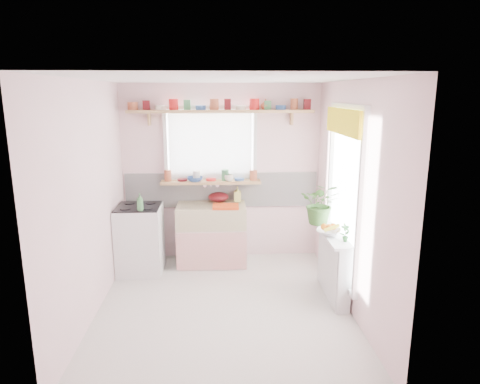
{
  "coord_description": "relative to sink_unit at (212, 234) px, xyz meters",
  "views": [
    {
      "loc": [
        -0.04,
        -4.43,
        2.36
      ],
      "look_at": [
        0.21,
        0.55,
        1.21
      ],
      "focal_mm": 32.0,
      "sensor_mm": 36.0,
      "label": 1
    }
  ],
  "objects": [
    {
      "name": "pine_shelf",
      "position": [
        0.15,
        0.18,
        1.69
      ],
      "size": [
        2.52,
        0.24,
        0.04
      ],
      "primitive_type": "cube",
      "color": "tan",
      "rests_on": "room"
    },
    {
      "name": "sill_crockery",
      "position": [
        -0.02,
        0.19,
        0.78
      ],
      "size": [
        1.35,
        0.11,
        0.12
      ],
      "color": "#A55133",
      "rests_on": "windowsill"
    },
    {
      "name": "fruit_bowl",
      "position": [
        1.36,
        -1.12,
        0.38
      ],
      "size": [
        0.36,
        0.36,
        0.07
      ],
      "primitive_type": "imported",
      "rotation": [
        0.0,
        0.0,
        -0.43
      ],
      "color": "silver",
      "rests_on": "radiator_ledge"
    },
    {
      "name": "room",
      "position": [
        0.81,
        -0.43,
        0.94
      ],
      "size": [
        3.2,
        3.2,
        3.2
      ],
      "color": "silver",
      "rests_on": "ground"
    },
    {
      "name": "colander",
      "position": [
        0.1,
        0.21,
        0.48
      ],
      "size": [
        0.38,
        0.38,
        0.13
      ],
      "primitive_type": "ellipsoid",
      "rotation": [
        0.0,
        0.0,
        -0.36
      ],
      "color": "#560E13",
      "rests_on": "sink_unit"
    },
    {
      "name": "soap_bottle_sink",
      "position": [
        0.37,
        0.21,
        0.53
      ],
      "size": [
        0.1,
        0.1,
        0.22
      ],
      "primitive_type": "imported",
      "rotation": [
        0.0,
        0.0,
        -0.03
      ],
      "color": "#D4CF5E",
      "rests_on": "sink_unit"
    },
    {
      "name": "sink_unit",
      "position": [
        0.0,
        0.0,
        0.0
      ],
      "size": [
        0.95,
        0.65,
        1.11
      ],
      "color": "white",
      "rests_on": "ground"
    },
    {
      "name": "radiator_ledge",
      "position": [
        1.45,
        -1.09,
        -0.03
      ],
      "size": [
        0.22,
        0.95,
        0.78
      ],
      "color": "white",
      "rests_on": "ground"
    },
    {
      "name": "shelf_vase",
      "position": [
        0.76,
        0.21,
        1.78
      ],
      "size": [
        0.16,
        0.16,
        0.14
      ],
      "primitive_type": "imported",
      "rotation": [
        0.0,
        0.0,
        0.18
      ],
      "color": "#AD5835",
      "rests_on": "pine_shelf"
    },
    {
      "name": "sill_cup",
      "position": [
        0.25,
        0.13,
        0.78
      ],
      "size": [
        0.14,
        0.14,
        0.09
      ],
      "primitive_type": "imported",
      "rotation": [
        0.0,
        0.0,
        0.24
      ],
      "color": "beige",
      "rests_on": "windowsill"
    },
    {
      "name": "dish_tray",
      "position": [
        0.2,
        -0.14,
        0.44
      ],
      "size": [
        0.36,
        0.27,
        0.04
      ],
      "primitive_type": "cube",
      "rotation": [
        0.0,
        0.0,
        -0.03
      ],
      "color": "#DE4213",
      "rests_on": "sink_unit"
    },
    {
      "name": "shelf_crockery",
      "position": [
        0.15,
        0.18,
        1.76
      ],
      "size": [
        2.47,
        0.11,
        0.12
      ],
      "color": "#A55133",
      "rests_on": "pine_shelf"
    },
    {
      "name": "cooker",
      "position": [
        -0.95,
        -0.24,
        0.03
      ],
      "size": [
        0.58,
        0.58,
        0.93
      ],
      "color": "white",
      "rests_on": "ground"
    },
    {
      "name": "cooker_bottle",
      "position": [
        -0.88,
        -0.46,
        0.59
      ],
      "size": [
        0.09,
        0.09,
        0.22
      ],
      "primitive_type": "imported",
      "rotation": [
        0.0,
        0.0,
        0.07
      ],
      "color": "#468C4B",
      "rests_on": "cooker"
    },
    {
      "name": "jade_plant",
      "position": [
        1.36,
        -0.69,
        0.61
      ],
      "size": [
        0.57,
        0.53,
        0.53
      ],
      "primitive_type": "imported",
      "rotation": [
        0.0,
        0.0,
        -0.29
      ],
      "color": "#386528",
      "rests_on": "radiator_ledge"
    },
    {
      "name": "windowsill",
      "position": [
        -0.0,
        0.19,
        0.71
      ],
      "size": [
        1.4,
        0.22,
        0.04
      ],
      "primitive_type": "cube",
      "color": "tan",
      "rests_on": "room"
    },
    {
      "name": "fruit",
      "position": [
        1.37,
        -1.11,
        0.44
      ],
      "size": [
        0.2,
        0.14,
        0.1
      ],
      "color": "orange",
      "rests_on": "fruit_bowl"
    },
    {
      "name": "sill_bowl",
      "position": [
        -0.22,
        0.13,
        0.76
      ],
      "size": [
        0.27,
        0.27,
        0.07
      ],
      "primitive_type": "imported",
      "rotation": [
        0.0,
        0.0,
        -0.29
      ],
      "color": "#2D4F94",
      "rests_on": "windowsill"
    },
    {
      "name": "herb_pot",
      "position": [
        1.48,
        -1.36,
        0.44
      ],
      "size": [
        0.12,
        0.1,
        0.2
      ],
      "primitive_type": "imported",
      "rotation": [
        0.0,
        0.0,
        0.33
      ],
      "color": "#28642B",
      "rests_on": "radiator_ledge"
    }
  ]
}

